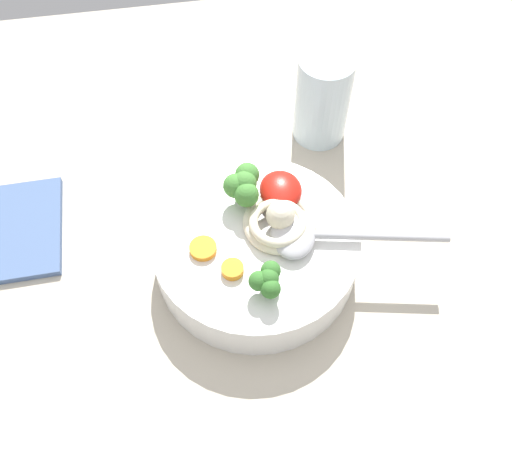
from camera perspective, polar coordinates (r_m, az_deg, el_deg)
table_slab at (r=58.95cm, az=-1.11°, el=-4.14°), size 93.61×93.61×3.78cm
soup_bowl at (r=55.57cm, az=-0.00°, el=-1.28°), size 20.60×20.60×4.76cm
noodle_pile at (r=53.52cm, az=2.46°, el=1.71°), size 8.08×7.92×3.25cm
soup_spoon at (r=53.10cm, az=5.39°, el=0.32°), size 6.77×17.53×1.60cm
chili_sauce_dollop at (r=55.73cm, az=2.59°, el=4.99°), size 4.78×4.31×2.15cm
broccoli_floret_rear at (r=54.37cm, az=-1.40°, el=5.47°), size 4.85×4.17×3.83cm
broccoli_floret_front at (r=49.20cm, az=1.17°, el=-4.43°), size 3.62×3.11×2.86cm
carrot_slice_beside_noodles at (r=51.37cm, az=-2.47°, el=-3.32°), size 2.11×2.11×0.79cm
carrot_slice_left at (r=52.99cm, az=-5.57°, el=-0.87°), size 2.63×2.63×0.63cm
drinking_glass at (r=65.53cm, az=6.94°, el=14.12°), size 6.30×6.30×10.91cm
folded_napkin at (r=64.98cm, az=-24.24°, el=0.60°), size 12.77×11.14×0.80cm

